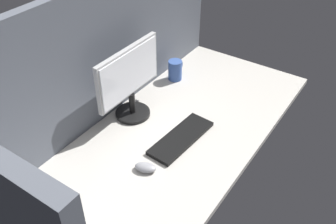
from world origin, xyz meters
TOP-DOWN VIEW (x-y plane):
  - ground_plane at (0.00, 0.00)cm, footprint 180.00×80.00cm
  - cubicle_wall_back at (0.00, 37.50)cm, footprint 180.00×5.00cm
  - monitor at (4.78, 25.12)cm, footprint 43.09×18.00cm
  - keyboard at (2.46, -6.93)cm, footprint 37.81×15.54cm
  - mouse at (-23.31, -5.01)cm, footprint 8.38×10.89cm
  - mug_ceramic_blue at (46.26, 25.42)cm, footprint 11.96×8.03cm

SIDE VIEW (x-z plane):
  - ground_plane at x=0.00cm, z-range -3.00..0.00cm
  - keyboard at x=2.46cm, z-range 0.00..2.00cm
  - mouse at x=-23.31cm, z-range 0.00..3.40cm
  - mug_ceramic_blue at x=46.26cm, z-range 0.03..12.00cm
  - monitor at x=4.78cm, z-range 2.17..40.18cm
  - cubicle_wall_back at x=0.00cm, z-range 0.00..68.17cm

